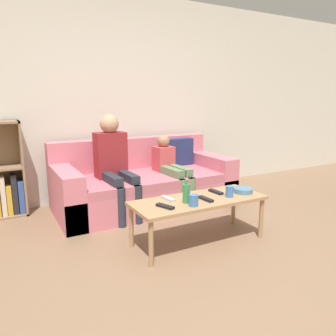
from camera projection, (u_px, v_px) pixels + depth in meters
name	position (u px, v px, depth m)	size (l,w,h in m)	color
ground_plane	(226.00, 274.00, 2.49)	(22.00, 22.00, 0.00)	#84664C
wall_back	(115.00, 98.00, 4.24)	(12.00, 0.06, 2.60)	beige
couch	(144.00, 184.00, 4.01)	(2.10, 0.97, 0.80)	#D1707F
coffee_table	(199.00, 203.00, 2.96)	(1.24, 0.48, 0.42)	#A87F56
person_adult	(114.00, 158.00, 3.66)	(0.35, 0.67, 1.13)	#282D38
person_child	(171.00, 167.00, 3.96)	(0.27, 0.67, 0.86)	#66845B
cup_near	(230.00, 191.00, 2.99)	(0.07, 0.07, 0.10)	#3D70B2
cup_far	(194.00, 200.00, 2.74)	(0.08, 0.08, 0.10)	#3D70B2
tv_remote_0	(165.00, 206.00, 2.71)	(0.11, 0.18, 0.02)	black
tv_remote_1	(216.00, 192.00, 3.13)	(0.06, 0.17, 0.02)	black
tv_remote_2	(206.00, 199.00, 2.91)	(0.06, 0.17, 0.02)	black
tv_remote_3	(168.00, 199.00, 2.92)	(0.07, 0.17, 0.02)	#B7B7BC
snack_bowl	(243.00, 190.00, 3.14)	(0.18, 0.18, 0.05)	teal
bottle	(186.00, 193.00, 2.82)	(0.06, 0.06, 0.21)	#33844C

